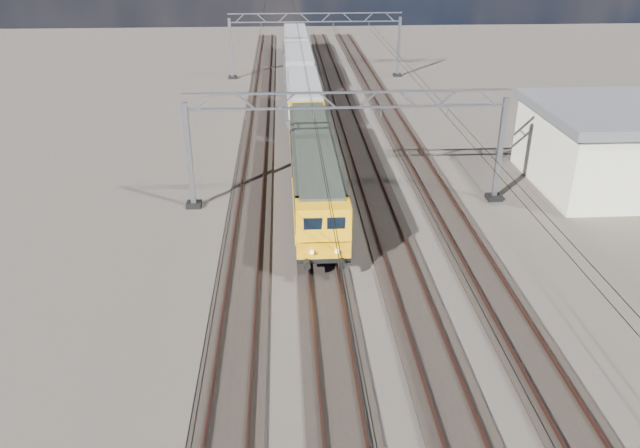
{
  "coord_description": "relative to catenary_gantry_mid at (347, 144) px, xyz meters",
  "views": [
    {
      "loc": [
        -3.77,
        -31.9,
        15.88
      ],
      "look_at": [
        -2.1,
        -3.95,
        2.4
      ],
      "focal_mm": 35.0,
      "sensor_mm": 36.0,
      "label": 1
    }
  ],
  "objects": [
    {
      "name": "overhead_wires",
      "position": [
        -0.0,
        4.0,
        1.84
      ],
      "size": [
        12.03,
        140.0,
        0.53
      ],
      "color": "black",
      "rests_on": "ground"
    },
    {
      "name": "track_outer_west",
      "position": [
        -6.0,
        -4.0,
        -3.83
      ],
      "size": [
        2.6,
        140.0,
        0.3
      ],
      "color": "black",
      "rests_on": "ground"
    },
    {
      "name": "hopper_wagon_mid",
      "position": [
        -2.0,
        32.41,
        -1.67
      ],
      "size": [
        3.38,
        13.0,
        3.25
      ],
      "color": "black",
      "rests_on": "ground"
    },
    {
      "name": "track_inner_east",
      "position": [
        2.0,
        -4.0,
        -3.83
      ],
      "size": [
        2.6,
        140.0,
        0.3
      ],
      "color": "black",
      "rests_on": "ground"
    },
    {
      "name": "catenary_gantry_far",
      "position": [
        0.0,
        36.0,
        0.0
      ],
      "size": [
        19.9,
        0.9,
        7.11
      ],
      "color": "gray",
      "rests_on": "ground"
    },
    {
      "name": "catenary_gantry_mid",
      "position": [
        0.0,
        0.0,
        0.0
      ],
      "size": [
        19.9,
        0.9,
        7.11
      ],
      "color": "gray",
      "rests_on": "ground"
    },
    {
      "name": "ground",
      "position": [
        -0.0,
        -4.0,
        -3.91
      ],
      "size": [
        160.0,
        160.0,
        0.0
      ],
      "primitive_type": "plane",
      "color": "black",
      "rests_on": "ground"
    },
    {
      "name": "hopper_wagon_lead",
      "position": [
        -2.0,
        18.21,
        -1.67
      ],
      "size": [
        3.38,
        13.0,
        3.25
      ],
      "color": "black",
      "rests_on": "ground"
    },
    {
      "name": "track_loco",
      "position": [
        -2.0,
        -4.0,
        -3.83
      ],
      "size": [
        2.6,
        140.0,
        0.3
      ],
      "color": "black",
      "rests_on": "ground"
    },
    {
      "name": "hopper_wagon_third",
      "position": [
        -2.0,
        46.61,
        -1.67
      ],
      "size": [
        3.38,
        13.0,
        3.25
      ],
      "color": "black",
      "rests_on": "ground"
    },
    {
      "name": "locomotive",
      "position": [
        -2.0,
        0.51,
        -1.58
      ],
      "size": [
        2.76,
        21.1,
        3.62
      ],
      "color": "black",
      "rests_on": "ground"
    },
    {
      "name": "track_outer_east",
      "position": [
        6.0,
        -4.0,
        -3.83
      ],
      "size": [
        2.6,
        140.0,
        0.3
      ],
      "color": "black",
      "rests_on": "ground"
    }
  ]
}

